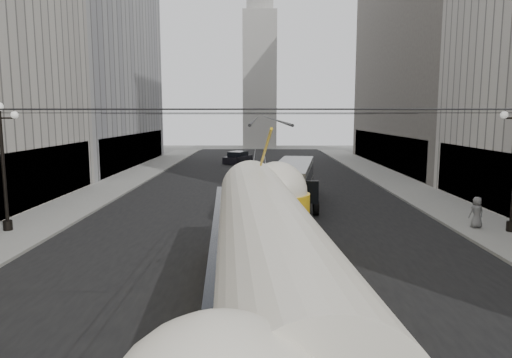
{
  "coord_description": "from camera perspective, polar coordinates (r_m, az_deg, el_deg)",
  "views": [
    {
      "loc": [
        0.1,
        -4.25,
        5.9
      ],
      "look_at": [
        -0.08,
        14.93,
        3.2
      ],
      "focal_mm": 32.0,
      "sensor_mm": 36.0,
      "label": 1
    }
  ],
  "objects": [
    {
      "name": "road",
      "position": [
        37.22,
        0.37,
        -1.12
      ],
      "size": [
        20.0,
        85.0,
        0.02
      ],
      "primitive_type": "cube",
      "color": "black",
      "rests_on": "ground"
    },
    {
      "name": "sidewalk_left",
      "position": [
        42.43,
        -16.04,
        -0.2
      ],
      "size": [
        4.0,
        72.0,
        0.15
      ],
      "primitive_type": "cube",
      "color": "gray",
      "rests_on": "ground"
    },
    {
      "name": "sidewalk_right",
      "position": [
        42.37,
        16.83,
        -0.24
      ],
      "size": [
        4.0,
        72.0,
        0.15
      ],
      "primitive_type": "cube",
      "color": "gray",
      "rests_on": "ground"
    },
    {
      "name": "rail_left",
      "position": [
        37.23,
        -0.78,
        -1.11
      ],
      "size": [
        0.12,
        85.0,
        0.04
      ],
      "primitive_type": "cube",
      "color": "gray",
      "rests_on": "ground"
    },
    {
      "name": "rail_right",
      "position": [
        37.23,
        1.52,
        -1.12
      ],
      "size": [
        0.12,
        85.0,
        0.04
      ],
      "primitive_type": "cube",
      "color": "gray",
      "rests_on": "ground"
    },
    {
      "name": "building_left_far",
      "position": [
        56.61,
        -21.13,
        16.03
      ],
      "size": [
        12.6,
        28.6,
        28.6
      ],
      "color": "#999999",
      "rests_on": "ground"
    },
    {
      "name": "building_right_far",
      "position": [
        56.87,
        22.13,
        17.98
      ],
      "size": [
        12.6,
        32.6,
        32.6
      ],
      "color": "#514C47",
      "rests_on": "ground"
    },
    {
      "name": "distant_tower",
      "position": [
        84.74,
        0.47,
        14.15
      ],
      "size": [
        6.0,
        6.0,
        31.36
      ],
      "color": "#B2AFA8",
      "rests_on": "ground"
    },
    {
      "name": "lamppost_left_mid",
      "position": [
        25.71,
        -29.1,
        2.19
      ],
      "size": [
        1.86,
        0.44,
        6.37
      ],
      "color": "black",
      "rests_on": "sidewalk_left"
    },
    {
      "name": "catenary",
      "position": [
        35.74,
        0.56,
        7.98
      ],
      "size": [
        25.0,
        72.0,
        0.23
      ],
      "color": "black",
      "rests_on": "ground"
    },
    {
      "name": "streetcar",
      "position": [
        12.44,
        1.25,
        -10.52
      ],
      "size": [
        4.0,
        18.11,
        3.98
      ],
      "color": "gold",
      "rests_on": "ground"
    },
    {
      "name": "city_bus",
      "position": [
        30.5,
        4.64,
        -0.32
      ],
      "size": [
        3.87,
        11.02,
        2.73
      ],
      "color": "#949699",
      "rests_on": "ground"
    },
    {
      "name": "sedan_white_far",
      "position": [
        49.66,
        4.4,
        1.84
      ],
      "size": [
        2.04,
        4.24,
        1.3
      ],
      "color": "silver",
      "rests_on": "ground"
    },
    {
      "name": "sedan_dark_far",
      "position": [
        56.17,
        -2.27,
        2.65
      ],
      "size": [
        3.57,
        5.04,
        1.47
      ],
      "color": "black",
      "rests_on": "ground"
    },
    {
      "name": "pedestrian_sidewalk_right",
      "position": [
        26.02,
        25.87,
        -3.77
      ],
      "size": [
        0.87,
        0.64,
        1.61
      ],
      "primitive_type": "imported",
      "rotation": [
        0.0,
        0.0,
        3.36
      ],
      "color": "slate",
      "rests_on": "sidewalk_right"
    }
  ]
}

